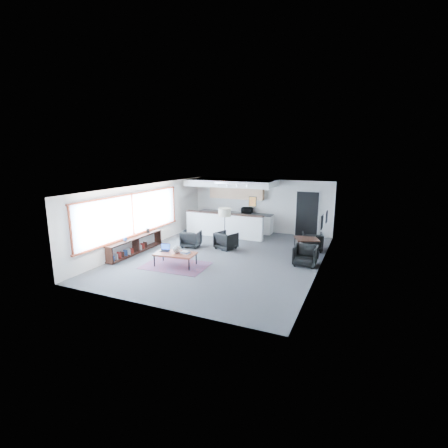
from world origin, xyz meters
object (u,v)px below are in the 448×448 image
at_px(armchair_right, 226,240).
at_px(dining_table, 307,240).
at_px(laptop, 165,249).
at_px(dining_chair_near, 305,256).
at_px(armchair_left, 191,238).
at_px(dining_chair_far, 312,242).
at_px(microwave, 247,210).
at_px(coffee_table, 175,254).
at_px(ceramic_pot, 177,249).
at_px(floor_lamp, 225,214).
at_px(book_stack, 185,252).

xyz_separation_m(armchair_right, dining_table, (3.15, 0.38, 0.24)).
xyz_separation_m(laptop, dining_chair_near, (4.59, 1.74, -0.19)).
bearing_deg(armchair_left, dining_chair_near, 164.94).
xyz_separation_m(dining_chair_far, microwave, (-3.51, 2.02, 0.76)).
xyz_separation_m(dining_chair_near, microwave, (-3.57, 3.92, 0.77)).
distance_m(coffee_table, ceramic_pot, 0.18).
bearing_deg(dining_table, coffee_table, -143.09).
distance_m(floor_lamp, dining_table, 3.29).
height_order(laptop, dining_chair_far, laptop).
distance_m(laptop, dining_table, 5.26).
relative_size(book_stack, armchair_right, 0.41).
bearing_deg(dining_table, microwave, 140.46).
distance_m(ceramic_pot, armchair_left, 2.37).
xyz_separation_m(armchair_left, floor_lamp, (1.49, 0.11, 1.12)).
relative_size(laptop, ceramic_pot, 1.45).
distance_m(armchair_right, microwave, 3.28).
bearing_deg(book_stack, floor_lamp, 78.54).
bearing_deg(ceramic_pot, dining_chair_far, 43.20).
bearing_deg(ceramic_pot, floor_lamp, 72.06).
height_order(laptop, floor_lamp, floor_lamp).
xyz_separation_m(book_stack, dining_chair_far, (3.68, 3.67, -0.15)).
height_order(dining_chair_near, dining_chair_far, dining_chair_far).
bearing_deg(dining_table, book_stack, -141.27).
bearing_deg(coffee_table, ceramic_pot, 11.56).
height_order(ceramic_pot, dining_chair_far, ceramic_pot).
bearing_deg(dining_chair_far, coffee_table, 29.12).
xyz_separation_m(armchair_right, dining_chair_far, (3.25, 1.18, -0.04)).
xyz_separation_m(coffee_table, dining_table, (3.94, 2.96, 0.21)).
xyz_separation_m(dining_table, dining_chair_near, (0.16, -1.10, -0.30)).
relative_size(coffee_table, floor_lamp, 0.86).
height_order(armchair_left, dining_chair_near, armchair_left).
bearing_deg(coffee_table, armchair_right, 66.15).
distance_m(ceramic_pot, dining_chair_far, 5.47).
xyz_separation_m(coffee_table, dining_chair_near, (4.10, 1.85, -0.09)).
bearing_deg(floor_lamp, microwave, 94.92).
bearing_deg(coffee_table, dining_chair_near, 17.50).
distance_m(coffee_table, microwave, 5.84).
distance_m(coffee_table, dining_chair_far, 5.52).
xyz_separation_m(coffee_table, laptop, (-0.49, 0.11, 0.10)).
relative_size(ceramic_pot, book_stack, 0.87).
bearing_deg(laptop, floor_lamp, 41.23).
distance_m(coffee_table, dining_table, 4.93).
bearing_deg(floor_lamp, book_stack, -101.46).
xyz_separation_m(coffee_table, floor_lamp, (0.82, 2.38, 1.07)).
height_order(laptop, armchair_left, armchair_left).
xyz_separation_m(dining_table, microwave, (-3.41, 2.82, 0.47)).
height_order(armchair_right, floor_lamp, floor_lamp).
distance_m(coffee_table, floor_lamp, 2.74).
relative_size(laptop, dining_table, 0.37).
height_order(coffee_table, book_stack, book_stack).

